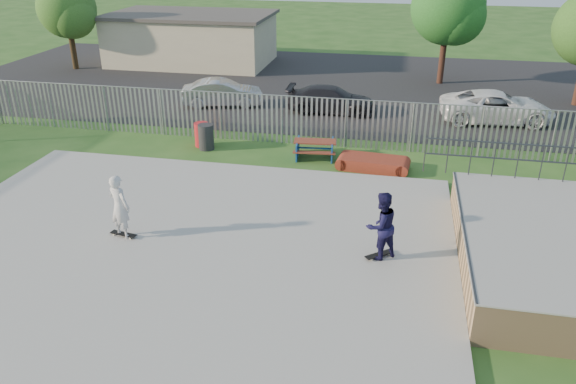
% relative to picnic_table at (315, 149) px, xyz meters
% --- Properties ---
extents(ground, '(120.00, 120.00, 0.00)m').
position_rel_picnic_table_xyz_m(ground, '(-2.59, -7.66, -0.34)').
color(ground, '#27531C').
rests_on(ground, ground).
extents(concrete_slab, '(15.00, 12.00, 0.15)m').
position_rel_picnic_table_xyz_m(concrete_slab, '(-2.59, -7.66, -0.27)').
color(concrete_slab, '#A4A49F').
rests_on(concrete_slab, ground).
extents(quarter_pipe, '(5.50, 7.05, 2.19)m').
position_rel_picnic_table_xyz_m(quarter_pipe, '(6.90, -6.62, 0.21)').
color(quarter_pipe, tan).
rests_on(quarter_pipe, ground).
extents(fence, '(26.04, 16.02, 2.00)m').
position_rel_picnic_table_xyz_m(fence, '(-1.59, -3.08, 0.66)').
color(fence, gray).
rests_on(fence, ground).
extents(picnic_table, '(1.73, 1.47, 0.68)m').
position_rel_picnic_table_xyz_m(picnic_table, '(0.00, 0.00, 0.00)').
color(picnic_table, maroon).
rests_on(picnic_table, ground).
extents(funbox, '(2.29, 1.30, 0.44)m').
position_rel_picnic_table_xyz_m(funbox, '(2.28, -0.75, -0.12)').
color(funbox, maroon).
rests_on(funbox, ground).
extents(trash_bin_red, '(0.58, 0.58, 0.97)m').
position_rel_picnic_table_xyz_m(trash_bin_red, '(-4.69, 0.34, 0.14)').
color(trash_bin_red, '#B41B21').
rests_on(trash_bin_red, ground).
extents(trash_bin_grey, '(0.61, 0.61, 1.02)m').
position_rel_picnic_table_xyz_m(trash_bin_grey, '(-4.40, 0.03, 0.16)').
color(trash_bin_grey, '#272729').
rests_on(trash_bin_grey, ground).
extents(parking_lot, '(40.00, 18.00, 0.02)m').
position_rel_picnic_table_xyz_m(parking_lot, '(-2.59, 11.34, -0.33)').
color(parking_lot, black).
rests_on(parking_lot, ground).
extents(car_silver, '(4.18, 2.34, 1.30)m').
position_rel_picnic_table_xyz_m(car_silver, '(-5.60, 6.02, 0.33)').
color(car_silver, '#B8B7BD').
rests_on(car_silver, parking_lot).
extents(car_dark, '(4.32, 1.84, 1.24)m').
position_rel_picnic_table_xyz_m(car_dark, '(-0.14, 5.99, 0.30)').
color(car_dark, black).
rests_on(car_dark, parking_lot).
extents(car_white, '(5.21, 2.75, 1.40)m').
position_rel_picnic_table_xyz_m(car_white, '(7.42, 6.02, 0.37)').
color(car_white, white).
rests_on(car_white, parking_lot).
extents(building, '(10.40, 6.40, 3.20)m').
position_rel_picnic_table_xyz_m(building, '(-10.59, 15.34, 1.27)').
color(building, beige).
rests_on(building, ground).
extents(tree_left, '(3.53, 3.53, 5.45)m').
position_rel_picnic_table_xyz_m(tree_left, '(-17.30, 12.18, 3.32)').
color(tree_left, '#3B2B17').
rests_on(tree_left, ground).
extents(tree_mid, '(4.02, 4.02, 6.20)m').
position_rel_picnic_table_xyz_m(tree_mid, '(5.23, 12.93, 3.83)').
color(tree_mid, '#43251A').
rests_on(tree_mid, ground).
extents(skateboard_a, '(0.74, 0.66, 0.08)m').
position_rel_picnic_table_xyz_m(skateboard_a, '(2.85, -7.15, -0.16)').
color(skateboard_a, black).
rests_on(skateboard_a, concrete_slab).
extents(skateboard_b, '(0.82, 0.34, 0.08)m').
position_rel_picnic_table_xyz_m(skateboard_b, '(-4.28, -7.47, -0.16)').
color(skateboard_b, black).
rests_on(skateboard_b, concrete_slab).
extents(skater_navy, '(1.14, 1.12, 1.85)m').
position_rel_picnic_table_xyz_m(skater_navy, '(2.85, -7.15, 0.73)').
color(skater_navy, '#141239').
rests_on(skater_navy, concrete_slab).
extents(skater_white, '(0.79, 0.65, 1.85)m').
position_rel_picnic_table_xyz_m(skater_white, '(-4.28, -7.47, 0.73)').
color(skater_white, silver).
rests_on(skater_white, concrete_slab).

